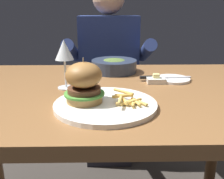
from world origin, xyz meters
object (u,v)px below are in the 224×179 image
(wine_glass, at_px, (64,52))
(butter_dish, at_px, (156,80))
(soup_bowl, at_px, (114,65))
(main_plate, at_px, (105,105))
(burger_sandwich, at_px, (84,82))
(table_knife, at_px, (161,77))
(diner_person, at_px, (109,83))
(bread_plate, at_px, (172,79))

(wine_glass, bearing_deg, butter_dish, 10.51)
(soup_bowl, bearing_deg, wine_glass, -126.54)
(main_plate, bearing_deg, burger_sandwich, 172.35)
(main_plate, height_order, table_knife, table_knife)
(main_plate, height_order, soup_bowl, soup_bowl)
(wine_glass, xyz_separation_m, table_knife, (0.37, 0.09, -0.12))
(butter_dish, height_order, diner_person, diner_person)
(table_knife, relative_size, diner_person, 0.18)
(bread_plate, bearing_deg, main_plate, -133.59)
(burger_sandwich, xyz_separation_m, table_knife, (0.28, 0.27, -0.06))
(main_plate, distance_m, wine_glass, 0.27)
(wine_glass, xyz_separation_m, diner_person, (0.16, 0.68, -0.31))
(main_plate, xyz_separation_m, burger_sandwich, (-0.06, 0.01, 0.07))
(butter_dish, height_order, soup_bowl, soup_bowl)
(burger_sandwich, bearing_deg, main_plate, -7.65)
(main_plate, height_order, burger_sandwich, burger_sandwich)
(wine_glass, bearing_deg, main_plate, -52.41)
(burger_sandwich, bearing_deg, bread_plate, 39.71)
(butter_dish, bearing_deg, diner_person, 106.35)
(main_plate, relative_size, diner_person, 0.26)
(table_knife, bearing_deg, soup_bowl, 140.29)
(butter_dish, bearing_deg, soup_bowl, 131.02)
(butter_dish, bearing_deg, bread_plate, 24.35)
(bread_plate, distance_m, diner_person, 0.66)
(bread_plate, height_order, soup_bowl, soup_bowl)
(main_plate, height_order, bread_plate, main_plate)
(burger_sandwich, relative_size, butter_dish, 1.86)
(bread_plate, relative_size, butter_dish, 1.97)
(bread_plate, bearing_deg, burger_sandwich, -140.29)
(burger_sandwich, xyz_separation_m, soup_bowl, (0.10, 0.43, -0.04))
(burger_sandwich, bearing_deg, soup_bowl, 76.83)
(bread_plate, bearing_deg, soup_bowl, 147.39)
(butter_dish, xyz_separation_m, soup_bowl, (-0.16, 0.18, 0.02))
(burger_sandwich, relative_size, table_knife, 0.63)
(soup_bowl, bearing_deg, table_knife, -39.71)
(wine_glass, height_order, soup_bowl, wine_glass)
(burger_sandwich, xyz_separation_m, bread_plate, (0.33, 0.28, -0.07))
(wine_glass, bearing_deg, table_knife, 14.41)
(wine_glass, relative_size, bread_plate, 1.26)
(burger_sandwich, distance_m, wine_glass, 0.21)
(bread_plate, relative_size, diner_person, 0.12)
(bread_plate, xyz_separation_m, table_knife, (-0.05, -0.00, 0.01))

